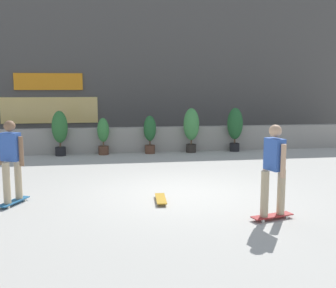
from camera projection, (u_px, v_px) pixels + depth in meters
name	position (u px, v px, depth m)	size (l,w,h in m)	color
ground_plane	(179.00, 193.00, 8.86)	(48.00, 48.00, 0.00)	#B2AFA8
planter_wall	(149.00, 139.00, 14.66)	(18.00, 0.40, 0.90)	gray
building_backdrop	(139.00, 68.00, 18.18)	(20.00, 2.08, 6.50)	#4C4947
potted_plant_0	(60.00, 130.00, 13.67)	(0.54, 0.54, 1.56)	black
potted_plant_1	(103.00, 134.00, 13.93)	(0.41, 0.41, 1.29)	brown
potted_plant_2	(150.00, 132.00, 14.18)	(0.44, 0.44, 1.36)	brown
potted_plant_3	(191.00, 127.00, 14.39)	(0.57, 0.57, 1.61)	#2D2823
potted_plant_4	(235.00, 126.00, 14.65)	(0.57, 0.57, 1.61)	black
skater_by_wall_right	(11.00, 159.00, 7.85)	(0.52, 0.81, 1.70)	#266699
skater_far_right	(274.00, 168.00, 6.96)	(0.82, 0.54, 1.70)	maroon
skateboard_near_camera	(161.00, 199.00, 8.18)	(0.26, 0.81, 0.08)	#BF8C26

